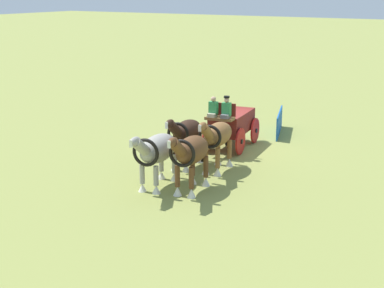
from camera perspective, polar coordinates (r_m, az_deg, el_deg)
The scene contains 7 objects.
ground_plane at distance 26.62m, azimuth 3.84°, elevation -0.25°, with size 220.00×220.00×0.00m, color olive.
show_wagon at distance 26.17m, azimuth 3.74°, elevation 1.99°, with size 5.64×2.06×2.60m.
draft_horse_rear_near at distance 22.70m, azimuth 2.40°, elevation 0.71°, with size 2.99×1.17×2.26m.
draft_horse_rear_off at distance 23.17m, azimuth -0.61°, elevation 0.99°, with size 3.00×1.16×2.25m.
draft_horse_lead_near at distance 20.37m, azimuth -0.15°, elevation -0.85°, with size 2.96×1.22×2.31m.
draft_horse_lead_off at distance 20.91m, azimuth -3.43°, elevation -0.62°, with size 3.22×1.29×2.23m.
sponsor_banner at distance 29.09m, azimuth 8.43°, elevation 2.06°, with size 3.20×0.06×1.10m, color #1959B2.
Camera 1 is at (22.83, 11.76, 6.99)m, focal length 55.23 mm.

